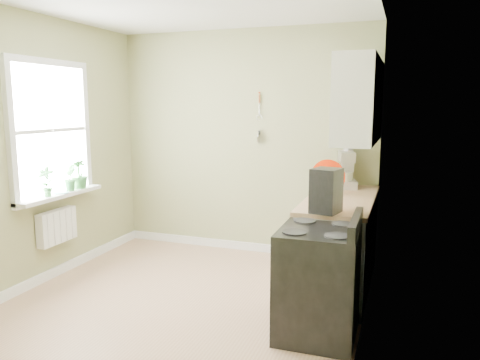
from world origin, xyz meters
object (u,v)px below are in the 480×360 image
(stand_mixer, at_px, (346,170))
(kettle, at_px, (333,177))
(stove, at_px, (319,281))
(coffee_maker, at_px, (326,192))

(stand_mixer, relative_size, kettle, 2.40)
(stand_mixer, distance_m, kettle, 0.22)
(stove, height_order, kettle, kettle)
(stove, bearing_deg, stand_mixer, 90.64)
(kettle, bearing_deg, stand_mixer, -37.64)
(kettle, height_order, coffee_maker, coffee_maker)
(kettle, relative_size, coffee_maker, 0.49)
(stand_mixer, height_order, kettle, stand_mixer)
(kettle, xyz_separation_m, coffee_maker, (0.15, -1.42, 0.09))
(kettle, distance_m, coffee_maker, 1.43)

